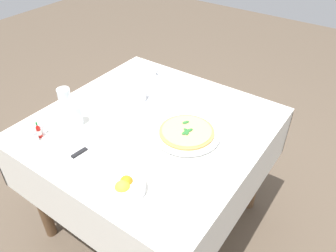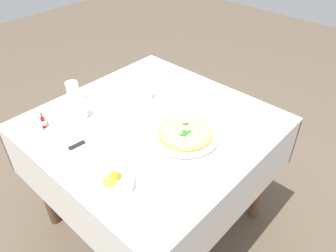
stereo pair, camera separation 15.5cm
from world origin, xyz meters
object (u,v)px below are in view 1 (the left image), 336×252
object	(u,v)px
coffee_cup_back_corner	(139,96)
water_glass_near_left	(65,99)
citrus_bowl	(125,186)
pepper_shaker	(35,137)
pizza_plate	(187,134)
pizza	(187,131)
napkin_folded	(89,150)
salt_shaker	(43,129)
water_glass_right_edge	(75,116)
coffee_cup_far_right	(150,70)
hot_sauce_bottle	(39,131)
dinner_knife	(89,147)

from	to	relation	value
coffee_cup_back_corner	water_glass_near_left	size ratio (longest dim) A/B	1.15
water_glass_near_left	citrus_bowl	world-z (taller)	water_glass_near_left
citrus_bowl	pepper_shaker	size ratio (longest dim) A/B	2.67
pizza_plate	pizza	xyz separation A→B (m)	(0.00, 0.00, 0.01)
pizza_plate	pepper_shaker	world-z (taller)	pepper_shaker
pizza_plate	pizza	size ratio (longest dim) A/B	1.22
napkin_folded	salt_shaker	bearing A→B (deg)	98.46
water_glass_right_edge	pepper_shaker	world-z (taller)	water_glass_right_edge
coffee_cup_far_right	salt_shaker	xyz separation A→B (m)	(-0.74, 0.06, -0.01)
hot_sauce_bottle	salt_shaker	world-z (taller)	hot_sauce_bottle
hot_sauce_bottle	napkin_folded	bearing A→B (deg)	-77.09
dinner_knife	salt_shaker	bearing A→B (deg)	103.57
coffee_cup_back_corner	dinner_knife	size ratio (longest dim) A/B	0.66
napkin_folded	salt_shaker	distance (m)	0.27
pepper_shaker	hot_sauce_bottle	bearing A→B (deg)	19.65
dinner_knife	hot_sauce_bottle	size ratio (longest dim) A/B	2.36
coffee_cup_far_right	pizza	bearing A→B (deg)	-126.38
water_glass_right_edge	citrus_bowl	bearing A→B (deg)	-111.26
coffee_cup_back_corner	napkin_folded	distance (m)	0.45
pizza_plate	salt_shaker	xyz separation A→B (m)	(-0.37, 0.56, 0.01)
coffee_cup_back_corner	pepper_shaker	xyz separation A→B (m)	(-0.53, 0.17, -0.00)
napkin_folded	pepper_shaker	xyz separation A→B (m)	(-0.09, 0.25, 0.02)
water_glass_near_left	salt_shaker	world-z (taller)	water_glass_near_left
pizza	dinner_knife	xyz separation A→B (m)	(-0.34, 0.29, -0.00)
pizza_plate	water_glass_right_edge	xyz separation A→B (m)	(-0.23, 0.49, 0.04)
pizza	citrus_bowl	xyz separation A→B (m)	(-0.42, 0.01, 0.00)
pizza	water_glass_right_edge	size ratio (longest dim) A/B	2.31
pizza_plate	coffee_cup_far_right	bearing A→B (deg)	53.62
pizza	salt_shaker	size ratio (longest dim) A/B	4.55
pizza	coffee_cup_far_right	size ratio (longest dim) A/B	1.94
water_glass_right_edge	citrus_bowl	world-z (taller)	water_glass_right_edge
coffee_cup_far_right	napkin_folded	size ratio (longest dim) A/B	0.59
napkin_folded	salt_shaker	size ratio (longest dim) A/B	3.98
pizza	napkin_folded	world-z (taller)	pizza
pizza	salt_shaker	world-z (taller)	salt_shaker
coffee_cup_far_right	pepper_shaker	distance (m)	0.79
hot_sauce_bottle	salt_shaker	xyz separation A→B (m)	(0.03, 0.01, -0.01)
water_glass_near_left	citrus_bowl	size ratio (longest dim) A/B	0.75
pizza_plate	water_glass_near_left	size ratio (longest dim) A/B	2.78
dinner_knife	pepper_shaker	distance (m)	0.26
pizza_plate	dinner_knife	size ratio (longest dim) A/B	1.60
pizza_plate	water_glass_right_edge	distance (m)	0.54
coffee_cup_back_corner	pepper_shaker	world-z (taller)	coffee_cup_back_corner
napkin_folded	hot_sauce_bottle	size ratio (longest dim) A/B	2.70
water_glass_right_edge	hot_sauce_bottle	size ratio (longest dim) A/B	1.33
citrus_bowl	hot_sauce_bottle	bearing A→B (deg)	87.98
pizza_plate	water_glass_right_edge	world-z (taller)	water_glass_right_edge
coffee_cup_far_right	water_glass_right_edge	xyz separation A→B (m)	(-0.60, -0.01, 0.02)
napkin_folded	dinner_knife	size ratio (longest dim) A/B	1.14
pizza_plate	citrus_bowl	world-z (taller)	citrus_bowl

